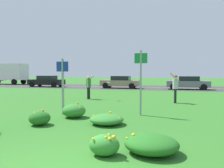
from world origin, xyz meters
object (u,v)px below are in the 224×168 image
at_px(person_thrower_green_shirt, 89,85).
at_px(sign_post_by_roadside, 141,76).
at_px(frisbee_white, 108,82).
at_px(box_truck_silver, 7,73).
at_px(person_catcher_red_cap_gray_shirt, 175,86).
at_px(car_gray_center_left, 188,83).
at_px(car_tan_center_right, 120,82).
at_px(sign_post_near_path, 63,81).
at_px(car_black_rightmost, 47,81).

bearing_deg(person_thrower_green_shirt, sign_post_by_roadside, -49.23).
relative_size(frisbee_white, box_truck_silver, 0.04).
bearing_deg(person_catcher_red_cap_gray_shirt, sign_post_by_roadside, -109.42).
distance_m(car_gray_center_left, box_truck_silver, 27.10).
distance_m(person_catcher_red_cap_gray_shirt, car_tan_center_right, 13.10).
xyz_separation_m(person_catcher_red_cap_gray_shirt, frisbee_white, (-4.35, 0.34, 0.17)).
distance_m(person_thrower_green_shirt, car_tan_center_right, 11.04).
bearing_deg(box_truck_silver, person_catcher_red_cap_gray_shirt, -31.76).
bearing_deg(sign_post_near_path, car_gray_center_left, 68.69).
relative_size(car_tan_center_right, box_truck_silver, 0.67).
distance_m(sign_post_near_path, car_black_rightmost, 19.99).
bearing_deg(person_thrower_green_shirt, box_truck_silver, 142.14).
relative_size(car_gray_center_left, box_truck_silver, 0.67).
bearing_deg(sign_post_near_path, person_catcher_red_cap_gray_shirt, 46.08).
distance_m(sign_post_by_roadside, car_tan_center_right, 16.69).
relative_size(person_catcher_red_cap_gray_shirt, box_truck_silver, 0.28).
relative_size(frisbee_white, car_tan_center_right, 0.05).
height_order(frisbee_white, car_gray_center_left, car_gray_center_left).
distance_m(person_thrower_green_shirt, frisbee_white, 1.56).
height_order(sign_post_by_roadside, box_truck_silver, box_truck_silver).
relative_size(sign_post_by_roadside, car_gray_center_left, 0.63).
bearing_deg(person_thrower_green_shirt, sign_post_near_path, -80.80).
bearing_deg(frisbee_white, box_truck_silver, 143.79).
relative_size(sign_post_by_roadside, car_black_rightmost, 0.63).
bearing_deg(sign_post_by_roadside, car_black_rightmost, 131.61).
distance_m(person_thrower_green_shirt, car_black_rightmost, 14.86).
bearing_deg(person_catcher_red_cap_gray_shirt, person_thrower_green_shirt, 174.38).
bearing_deg(person_thrower_green_shirt, car_tan_center_right, 90.85).
height_order(sign_post_near_path, frisbee_white, sign_post_near_path).
height_order(person_catcher_red_cap_gray_shirt, car_gray_center_left, person_catcher_red_cap_gray_shirt).
bearing_deg(car_tan_center_right, person_catcher_red_cap_gray_shirt, -62.54).
bearing_deg(sign_post_by_roadside, person_catcher_red_cap_gray_shirt, 70.58).
relative_size(person_thrower_green_shirt, box_truck_silver, 0.25).
relative_size(sign_post_near_path, person_catcher_red_cap_gray_shirt, 1.33).
distance_m(sign_post_near_path, frisbee_white, 5.52).
height_order(person_catcher_red_cap_gray_shirt, car_black_rightmost, person_catcher_red_cap_gray_shirt).
height_order(person_catcher_red_cap_gray_shirt, car_tan_center_right, person_catcher_red_cap_gray_shirt).
bearing_deg(sign_post_near_path, sign_post_by_roadside, 11.86).
xyz_separation_m(sign_post_near_path, car_tan_center_right, (-1.09, 16.76, -0.77)).
xyz_separation_m(person_catcher_red_cap_gray_shirt, car_gray_center_left, (1.59, 11.62, -0.30)).
bearing_deg(car_tan_center_right, car_black_rightmost, 180.00).
distance_m(person_catcher_red_cap_gray_shirt, box_truck_silver, 29.64).
distance_m(person_catcher_red_cap_gray_shirt, frisbee_white, 4.37).
height_order(car_black_rightmost, box_truck_silver, box_truck_silver).
xyz_separation_m(sign_post_near_path, sign_post_by_roadside, (3.39, 0.71, 0.20)).
relative_size(person_thrower_green_shirt, car_tan_center_right, 0.37).
bearing_deg(box_truck_silver, car_black_rightmost, -22.97).
bearing_deg(car_black_rightmost, car_tan_center_right, 0.00).
height_order(person_thrower_green_shirt, car_gray_center_left, person_thrower_green_shirt).
bearing_deg(person_catcher_red_cap_gray_shirt, car_gray_center_left, 82.21).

